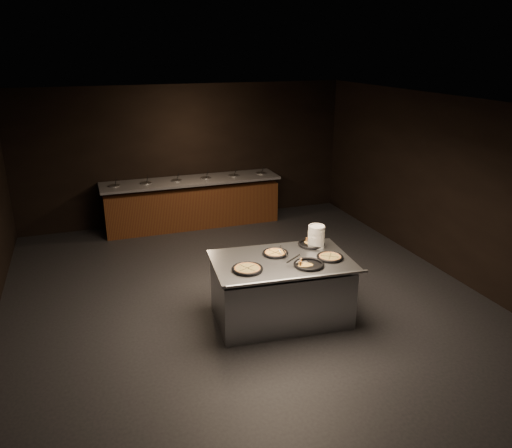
% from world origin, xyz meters
% --- Properties ---
extents(room, '(7.02, 8.02, 2.92)m').
position_xyz_m(room, '(0.00, 0.00, 1.45)').
color(room, black).
rests_on(room, ground).
extents(salad_bar, '(3.70, 0.83, 1.18)m').
position_xyz_m(salad_bar, '(0.00, 3.56, 0.44)').
color(salad_bar, '#543113').
rests_on(salad_bar, ground).
extents(serving_counter, '(1.97, 1.36, 0.90)m').
position_xyz_m(serving_counter, '(0.30, -0.65, 0.43)').
color(serving_counter, '#A8AAAF').
rests_on(serving_counter, ground).
extents(plate_stack, '(0.24, 0.24, 0.31)m').
position_xyz_m(plate_stack, '(0.95, -0.38, 1.05)').
color(plate_stack, silver).
rests_on(plate_stack, serving_counter).
extents(pan_veggie_whole, '(0.41, 0.41, 0.04)m').
position_xyz_m(pan_veggie_whole, '(-0.24, -0.81, 0.91)').
color(pan_veggie_whole, black).
rests_on(pan_veggie_whole, serving_counter).
extents(pan_cheese_whole, '(0.36, 0.36, 0.04)m').
position_xyz_m(pan_cheese_whole, '(0.29, -0.45, 0.91)').
color(pan_cheese_whole, black).
rests_on(pan_cheese_whole, serving_counter).
extents(pan_cheese_slices_a, '(0.39, 0.39, 0.04)m').
position_xyz_m(pan_cheese_slices_a, '(0.91, -0.31, 0.91)').
color(pan_cheese_slices_a, black).
rests_on(pan_cheese_slices_a, serving_counter).
extents(pan_cheese_slices_b, '(0.41, 0.41, 0.04)m').
position_xyz_m(pan_cheese_slices_b, '(0.57, -0.95, 0.91)').
color(pan_cheese_slices_b, black).
rests_on(pan_cheese_slices_b, serving_counter).
extents(pan_veggie_slices, '(0.36, 0.36, 0.04)m').
position_xyz_m(pan_veggie_slices, '(0.94, -0.83, 0.91)').
color(pan_veggie_slices, black).
rests_on(pan_veggie_slices, serving_counter).
extents(server_left, '(0.12, 0.30, 0.15)m').
position_xyz_m(server_left, '(0.35, -0.55, 0.97)').
color(server_left, '#A8AAAF').
rests_on(server_left, serving_counter).
extents(server_right, '(0.30, 0.09, 0.14)m').
position_xyz_m(server_right, '(0.42, -0.87, 0.97)').
color(server_right, '#A8AAAF').
rests_on(server_right, serving_counter).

